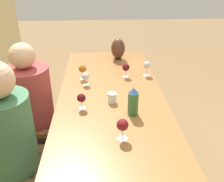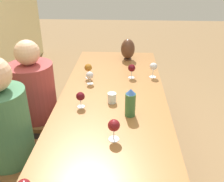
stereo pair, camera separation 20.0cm
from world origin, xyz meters
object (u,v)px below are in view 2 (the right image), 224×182
at_px(person_near, 9,136).
at_px(person_far, 37,101).
at_px(wine_glass_3, 80,97).
at_px(wine_glass_4, 132,68).
at_px(vase, 128,49).
at_px(chair_near, 3,156).
at_px(wine_glass_6, 90,75).
at_px(chair_far, 30,114).
at_px(wine_glass_1, 153,67).
at_px(wine_glass_0, 88,68).
at_px(wine_glass_2, 114,126).
at_px(water_bottle, 130,103).
at_px(water_tumbler, 112,98).

xyz_separation_m(person_near, person_far, (0.57, -0.00, -0.05)).
xyz_separation_m(wine_glass_3, wine_glass_4, (0.59, -0.41, 0.01)).
relative_size(vase, chair_near, 0.28).
relative_size(chair_near, person_far, 0.74).
bearing_deg(wine_glass_6, wine_glass_3, 177.97).
relative_size(wine_glass_6, chair_far, 0.14).
distance_m(chair_near, person_far, 0.59).
xyz_separation_m(vase, wine_glass_1, (-0.49, -0.25, -0.02)).
height_order(wine_glass_0, wine_glass_1, wine_glass_1).
height_order(wine_glass_2, wine_glass_3, wine_glass_2).
height_order(water_bottle, water_tumbler, water_bottle).
xyz_separation_m(wine_glass_2, person_near, (0.06, 0.73, -0.15)).
xyz_separation_m(water_tumbler, wine_glass_1, (0.53, -0.37, 0.07)).
height_order(water_bottle, wine_glass_0, water_bottle).
relative_size(water_bottle, wine_glass_3, 1.72).
distance_m(water_bottle, wine_glass_2, 0.31).
bearing_deg(wine_glass_3, water_bottle, -104.65).
distance_m(water_bottle, person_near, 0.88).
xyz_separation_m(vase, person_far, (-0.87, 0.82, -0.22)).
bearing_deg(chair_far, wine_glass_6, -70.43).
height_order(water_tumbler, person_far, person_far).
distance_m(wine_glass_6, chair_far, 0.66).
xyz_separation_m(vase, wine_glass_2, (-1.49, 0.09, -0.02)).
bearing_deg(water_tumbler, wine_glass_0, 28.84).
bearing_deg(chair_near, wine_glass_3, -57.66).
distance_m(wine_glass_2, wine_glass_6, 0.86).
xyz_separation_m(wine_glass_1, wine_glass_3, (-0.61, 0.62, -0.02)).
relative_size(wine_glass_1, chair_far, 0.17).
bearing_deg(wine_glass_4, wine_glass_1, -82.62).
xyz_separation_m(chair_far, person_near, (-0.57, -0.08, 0.18)).
bearing_deg(vase, water_bottle, -179.17).
xyz_separation_m(water_bottle, chair_far, (0.33, 0.92, -0.34)).
bearing_deg(wine_glass_4, person_far, 112.53).
relative_size(vase, wine_glass_4, 1.77).
height_order(water_bottle, vase, vase).
bearing_deg(wine_glass_3, chair_near, 122.34).
relative_size(water_bottle, wine_glass_2, 1.49).
height_order(chair_near, person_far, person_far).
distance_m(wine_glass_0, person_near, 1.01).
distance_m(water_tumbler, wine_glass_4, 0.53).
height_order(water_bottle, wine_glass_6, water_bottle).
bearing_deg(water_bottle, wine_glass_6, 35.22).
xyz_separation_m(wine_glass_6, chair_near, (-0.76, 0.55, -0.32)).
relative_size(vase, wine_glass_1, 1.65).
relative_size(water_tumbler, person_near, 0.07).
relative_size(wine_glass_2, wine_glass_6, 1.21).
height_order(water_tumbler, person_near, person_near).
relative_size(wine_glass_1, person_near, 0.12).
xyz_separation_m(vase, chair_far, (-0.87, 0.90, -0.36)).
bearing_deg(wine_glass_3, wine_glass_6, -2.03).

